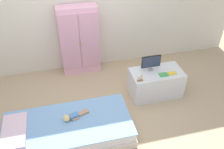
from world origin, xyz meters
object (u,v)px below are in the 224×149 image
object	(u,v)px
wardrobe	(79,41)
tv_monitor	(151,62)
book_green	(163,75)
bed	(69,130)
rocking_horse_toy	(141,78)
tv_stand	(156,83)
book_yellow	(172,73)
doll	(71,117)

from	to	relation	value
wardrobe	tv_monitor	size ratio (longest dim) A/B	4.03
tv_monitor	book_green	distance (m)	0.29
bed	wardrobe	bearing A→B (deg)	75.90
wardrobe	rocking_horse_toy	xyz separation A→B (m)	(0.81, -1.21, -0.14)
bed	tv_stand	bearing A→B (deg)	20.78
bed	tv_monitor	xyz separation A→B (m)	(1.49, 0.68, 0.50)
wardrobe	book_yellow	world-z (taller)	wardrobe
book_green	book_yellow	size ratio (longest dim) A/B	1.00
wardrobe	rocking_horse_toy	size ratio (longest dim) A/B	11.40
tv_monitor	book_green	bearing A→B (deg)	-50.07
doll	tv_stand	bearing A→B (deg)	19.18
tv_stand	book_green	distance (m)	0.28
tv_stand	book_green	xyz separation A→B (m)	(0.07, -0.11, 0.25)
book_green	wardrobe	bearing A→B (deg)	136.81
bed	book_yellow	world-z (taller)	book_yellow
bed	tv_monitor	size ratio (longest dim) A/B	5.45
wardrobe	doll	bearing A→B (deg)	-102.45
doll	tv_monitor	distance (m)	1.59
wardrobe	tv_monitor	xyz separation A→B (m)	(1.08, -0.97, -0.03)
book_green	book_yellow	xyz separation A→B (m)	(0.16, 0.00, 0.00)
doll	book_yellow	world-z (taller)	book_yellow
doll	tv_monitor	world-z (taller)	tv_monitor
tv_stand	tv_monitor	distance (m)	0.42
wardrobe	tv_stand	distance (m)	1.63
tv_stand	tv_monitor	xyz separation A→B (m)	(-0.09, 0.08, 0.40)
rocking_horse_toy	book_green	distance (m)	0.43
bed	wardrobe	xyz separation A→B (m)	(0.42, 1.66, 0.54)
doll	book_yellow	bearing A→B (deg)	13.56
book_green	doll	bearing A→B (deg)	-165.15
bed	doll	size ratio (longest dim) A/B	4.75
rocking_horse_toy	book_yellow	bearing A→B (deg)	5.25
bed	doll	distance (m)	0.20
rocking_horse_toy	tv_stand	bearing A→B (deg)	24.41
bed	book_green	size ratio (longest dim) A/B	12.54
wardrobe	book_yellow	distance (m)	1.82
wardrobe	book_yellow	xyz separation A→B (m)	(1.39, -1.16, -0.19)
book_green	book_yellow	bearing A→B (deg)	0.00
doll	book_green	xyz separation A→B (m)	(1.59, 0.42, 0.17)
tv_monitor	bed	bearing A→B (deg)	-155.40
doll	book_yellow	distance (m)	1.80
book_yellow	wardrobe	bearing A→B (deg)	140.22
tv_stand	book_yellow	xyz separation A→B (m)	(0.22, -0.11, 0.25)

